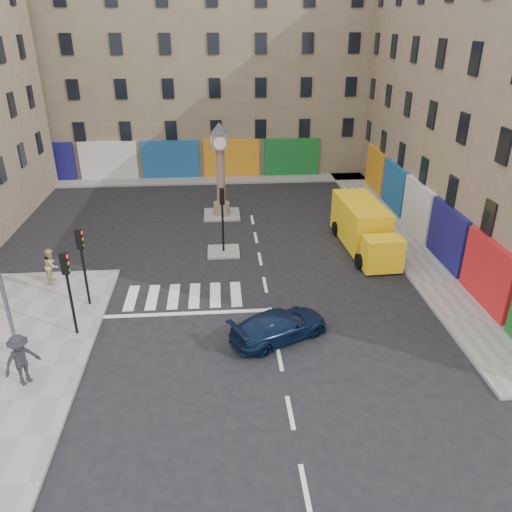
{
  "coord_description": "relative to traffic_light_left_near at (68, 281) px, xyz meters",
  "views": [
    {
      "loc": [
        -2.17,
        -17.85,
        12.07
      ],
      "look_at": [
        -0.52,
        3.23,
        2.0
      ],
      "focal_mm": 35.0,
      "sensor_mm": 36.0,
      "label": 1
    }
  ],
  "objects": [
    {
      "name": "clock_pillar",
      "position": [
        6.3,
        13.8,
        0.93
      ],
      "size": [
        1.2,
        1.2,
        6.1
      ],
      "color": "#91775F",
      "rests_on": "island_far"
    },
    {
      "name": "pedestrian_dark",
      "position": [
        -1.04,
        -3.09,
        -1.47
      ],
      "size": [
        1.43,
        1.46,
        2.01
      ],
      "primitive_type": "imported",
      "rotation": [
        0.0,
        0.0,
        0.82
      ],
      "color": "black",
      "rests_on": "sidewalk_left"
    },
    {
      "name": "ground",
      "position": [
        8.3,
        -0.2,
        -2.62
      ],
      "size": [
        120.0,
        120.0,
        0.0
      ],
      "primitive_type": "plane",
      "color": "black",
      "rests_on": "ground"
    },
    {
      "name": "traffic_light_island",
      "position": [
        6.3,
        7.8,
        -0.03
      ],
      "size": [
        0.28,
        0.22,
        3.7
      ],
      "color": "black",
      "rests_on": "island_near"
    },
    {
      "name": "traffic_light_left_far",
      "position": [
        0.0,
        2.4,
        0.0
      ],
      "size": [
        0.28,
        0.22,
        3.7
      ],
      "color": "black",
      "rests_on": "sidewalk_left"
    },
    {
      "name": "building_far",
      "position": [
        4.3,
        27.8,
        5.88
      ],
      "size": [
        32.0,
        10.0,
        17.0
      ],
      "primitive_type": "cube",
      "color": "#826D56",
      "rests_on": "ground"
    },
    {
      "name": "pedestrian_tan",
      "position": [
        -2.26,
        4.77,
        -1.59
      ],
      "size": [
        0.76,
        0.93,
        1.76
      ],
      "primitive_type": "imported",
      "rotation": [
        0.0,
        0.0,
        1.69
      ],
      "color": "tan",
      "rests_on": "sidewalk_left"
    },
    {
      "name": "island_far",
      "position": [
        6.3,
        13.8,
        -2.56
      ],
      "size": [
        2.4,
        2.4,
        0.12
      ],
      "primitive_type": "cube",
      "color": "gray",
      "rests_on": "ground"
    },
    {
      "name": "island_near",
      "position": [
        6.3,
        7.8,
        -2.56
      ],
      "size": [
        1.8,
        1.8,
        0.12
      ],
      "primitive_type": "cube",
      "color": "gray",
      "rests_on": "ground"
    },
    {
      "name": "sidewalk_right",
      "position": [
        17.0,
        9.8,
        -2.55
      ],
      "size": [
        2.6,
        30.0,
        0.15
      ],
      "primitive_type": "cube",
      "color": "gray",
      "rests_on": "ground"
    },
    {
      "name": "sidewalk_far",
      "position": [
        4.3,
        22.0,
        -2.55
      ],
      "size": [
        32.0,
        2.4,
        0.15
      ],
      "primitive_type": "cube",
      "color": "gray",
      "rests_on": "ground"
    },
    {
      "name": "traffic_light_left_near",
      "position": [
        0.0,
        0.0,
        0.0
      ],
      "size": [
        0.28,
        0.22,
        3.7
      ],
      "color": "black",
      "rests_on": "sidewalk_left"
    },
    {
      "name": "yellow_van",
      "position": [
        14.39,
        7.97,
        -1.37
      ],
      "size": [
        2.63,
        7.04,
        2.53
      ],
      "rotation": [
        0.0,
        0.0,
        0.05
      ],
      "color": "yellow",
      "rests_on": "ground"
    },
    {
      "name": "navy_sedan",
      "position": [
        8.45,
        -0.84,
        -2.0
      ],
      "size": [
        4.59,
        3.49,
        1.24
      ],
      "primitive_type": "imported",
      "rotation": [
        0.0,
        0.0,
        2.04
      ],
      "color": "black",
      "rests_on": "ground"
    }
  ]
}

